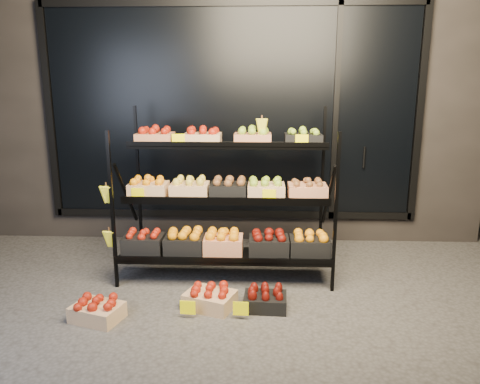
{
  "coord_description": "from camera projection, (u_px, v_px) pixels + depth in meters",
  "views": [
    {
      "loc": [
        0.33,
        -3.91,
        1.96
      ],
      "look_at": [
        0.14,
        0.55,
        0.86
      ],
      "focal_mm": 35.0,
      "sensor_mm": 36.0,
      "label": 1
    }
  ],
  "objects": [
    {
      "name": "floor_crate_midright",
      "position": [
        210.0,
        297.0,
        4.07
      ],
      "size": [
        0.49,
        0.43,
        0.2
      ],
      "rotation": [
        0.0,
        0.0,
        -0.36
      ],
      "color": "#DDB17F",
      "rests_on": "ground"
    },
    {
      "name": "ground",
      "position": [
        222.0,
        297.0,
        4.28
      ],
      "size": [
        24.0,
        24.0,
        0.0
      ],
      "primitive_type": "plane",
      "color": "#514F4C",
      "rests_on": "ground"
    },
    {
      "name": "display_rack",
      "position": [
        226.0,
        198.0,
        4.67
      ],
      "size": [
        2.18,
        1.02,
        1.67
      ],
      "color": "black",
      "rests_on": "ground"
    },
    {
      "name": "building",
      "position": [
        236.0,
        93.0,
        6.37
      ],
      "size": [
        6.0,
        2.08,
        3.5
      ],
      "color": "#2D2826",
      "rests_on": "ground"
    },
    {
      "name": "tag_floor_a",
      "position": [
        188.0,
        312.0,
        3.89
      ],
      "size": [
        0.13,
        0.01,
        0.12
      ],
      "primitive_type": "cube",
      "color": "#FFF300",
      "rests_on": "ground"
    },
    {
      "name": "floor_crate_left",
      "position": [
        97.0,
        310.0,
        3.86
      ],
      "size": [
        0.46,
        0.39,
        0.2
      ],
      "rotation": [
        0.0,
        0.0,
        -0.31
      ],
      "color": "#DDB17F",
      "rests_on": "ground"
    },
    {
      "name": "tag_floor_b",
      "position": [
        241.0,
        313.0,
        3.87
      ],
      "size": [
        0.13,
        0.01,
        0.12
      ],
      "primitive_type": "cube",
      "color": "#FFF300",
      "rests_on": "ground"
    },
    {
      "name": "floor_crate_right",
      "position": [
        265.0,
        299.0,
        4.05
      ],
      "size": [
        0.38,
        0.29,
        0.19
      ],
      "rotation": [
        0.0,
        0.0,
        -0.05
      ],
      "color": "black",
      "rests_on": "ground"
    }
  ]
}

